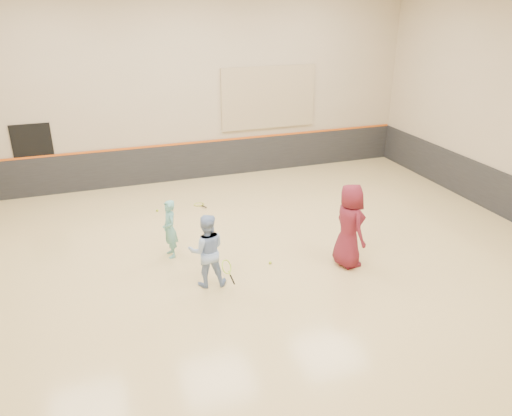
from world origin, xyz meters
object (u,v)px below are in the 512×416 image
object	(u,v)px
instructor	(207,251)
young_man	(349,226)
spare_racket	(199,203)
girl	(170,229)

from	to	relation	value
instructor	young_man	xyz separation A→B (m)	(3.16, -0.19, 0.16)
spare_racket	young_man	bearing A→B (deg)	-62.14
instructor	spare_racket	bearing A→B (deg)	-91.58
young_man	instructor	bearing A→B (deg)	83.87
instructor	spare_racket	xyz separation A→B (m)	(0.80, 4.27, -0.74)
girl	young_man	size ratio (longest dim) A/B	0.72
instructor	spare_racket	world-z (taller)	instructor
girl	spare_racket	xyz separation A→B (m)	(1.30, 2.77, -0.64)
girl	instructor	distance (m)	1.58
young_man	spare_racket	world-z (taller)	young_man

